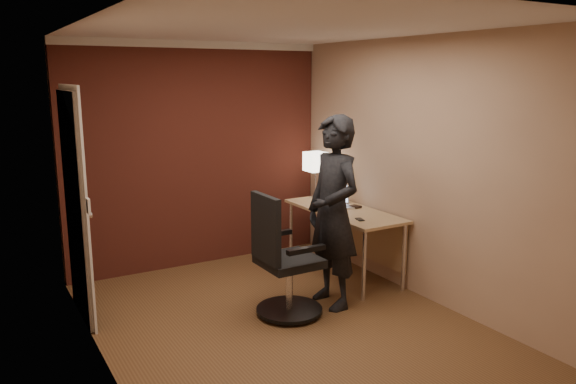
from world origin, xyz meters
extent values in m
plane|color=brown|center=(0.00, 0.00, 0.00)|extent=(4.00, 4.00, 0.00)
plane|color=white|center=(0.00, 0.00, 2.50)|extent=(4.00, 4.00, 0.00)
plane|color=tan|center=(0.00, 2.00, 1.25)|extent=(3.00, 0.00, 3.00)
plane|color=tan|center=(0.00, -2.00, 1.25)|extent=(3.00, 0.00, 3.00)
plane|color=tan|center=(-1.50, 0.00, 1.25)|extent=(0.00, 4.00, 4.00)
plane|color=tan|center=(1.50, 0.00, 1.25)|extent=(0.00, 4.00, 4.00)
cube|color=brown|center=(0.00, 1.97, 1.25)|extent=(2.98, 0.06, 2.50)
cube|color=silver|center=(0.00, 1.96, 2.46)|extent=(3.00, 0.08, 0.08)
cube|color=silver|center=(0.00, -1.96, 2.46)|extent=(3.00, 0.08, 0.08)
cube|color=silver|center=(-1.46, 0.00, 2.46)|extent=(0.08, 4.00, 0.08)
cube|color=silver|center=(1.46, 0.00, 2.46)|extent=(0.08, 4.00, 0.08)
cube|color=silver|center=(-1.48, 1.10, 1.00)|extent=(0.05, 0.82, 2.02)
cube|color=silver|center=(-1.46, 1.10, 1.00)|extent=(0.02, 0.92, 2.12)
cylinder|color=silver|center=(-1.43, 0.77, 1.00)|extent=(0.05, 0.05, 0.05)
cube|color=silver|center=(-1.49, 0.45, 1.15)|extent=(0.02, 0.08, 0.12)
cube|color=tan|center=(1.18, 0.79, 0.71)|extent=(0.60, 1.50, 0.03)
cube|color=tan|center=(1.46, 0.79, 0.43)|extent=(0.02, 1.38, 0.54)
cylinder|color=silver|center=(0.93, 0.10, 0.35)|extent=(0.04, 0.04, 0.70)
cylinder|color=silver|center=(0.93, 1.48, 0.35)|extent=(0.04, 0.04, 0.70)
cylinder|color=silver|center=(1.43, 0.10, 0.35)|extent=(0.04, 0.04, 0.70)
cylinder|color=silver|center=(1.43, 1.48, 0.35)|extent=(0.04, 0.04, 0.70)
cube|color=silver|center=(1.24, 1.45, 0.74)|extent=(0.11, 0.11, 0.01)
cylinder|color=silver|center=(1.24, 1.45, 0.90)|extent=(0.01, 0.01, 0.30)
cube|color=white|center=(1.24, 1.45, 1.16)|extent=(0.22, 0.22, 0.22)
cube|color=silver|center=(1.17, 0.90, 0.74)|extent=(0.38, 0.32, 0.01)
cube|color=silver|center=(1.21, 1.01, 0.85)|extent=(0.33, 0.16, 0.22)
cube|color=#B2CCF2|center=(1.21, 1.00, 0.85)|extent=(0.30, 0.13, 0.19)
cube|color=gray|center=(1.17, 0.89, 0.75)|extent=(0.31, 0.21, 0.00)
cube|color=black|center=(1.05, 0.69, 0.75)|extent=(0.07, 0.10, 0.03)
cube|color=black|center=(1.06, 0.35, 0.73)|extent=(0.09, 0.13, 0.01)
cube|color=black|center=(1.34, 0.79, 0.74)|extent=(0.11, 0.13, 0.02)
cylinder|color=black|center=(0.15, 0.18, 0.04)|extent=(0.60, 0.60, 0.03)
cylinder|color=silver|center=(0.15, 0.18, 0.27)|extent=(0.06, 0.06, 0.45)
cube|color=black|center=(0.15, 0.18, 0.51)|extent=(0.50, 0.50, 0.08)
cube|color=black|center=(-0.09, 0.18, 0.84)|extent=(0.06, 0.45, 0.59)
cube|color=black|center=(0.15, 0.46, 0.69)|extent=(0.37, 0.06, 0.04)
cube|color=black|center=(0.15, -0.10, 0.69)|extent=(0.37, 0.06, 0.04)
imported|color=black|center=(0.62, 0.18, 0.90)|extent=(0.43, 0.66, 1.79)
camera|label=1|loc=(-2.27, -3.95, 2.13)|focal=35.00mm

